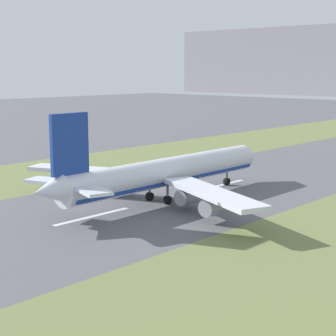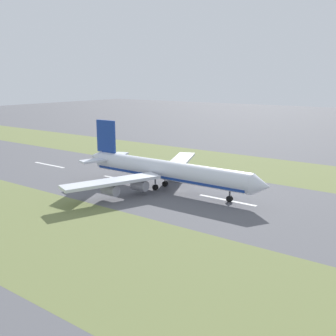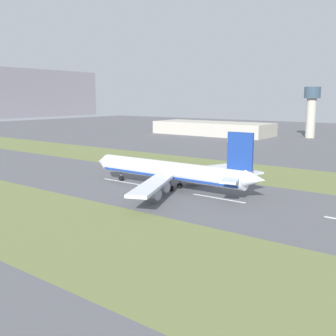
% 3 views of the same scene
% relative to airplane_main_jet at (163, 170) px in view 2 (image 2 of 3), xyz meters
% --- Properties ---
extents(ground_plane, '(800.00, 800.00, 0.00)m').
position_rel_airplane_main_jet_xyz_m(ground_plane, '(-1.26, 5.69, -6.02)').
color(ground_plane, '#56565B').
extents(grass_median_west, '(40.00, 600.00, 0.01)m').
position_rel_airplane_main_jet_xyz_m(grass_median_west, '(-46.26, 5.69, -6.02)').
color(grass_median_west, olive).
rests_on(grass_median_west, ground).
extents(grass_median_east, '(40.00, 600.00, 0.01)m').
position_rel_airplane_main_jet_xyz_m(grass_median_east, '(43.74, 5.69, -6.02)').
color(grass_median_east, olive).
rests_on(grass_median_east, ground).
extents(centreline_dash_near, '(1.20, 18.00, 0.01)m').
position_rel_airplane_main_jet_xyz_m(centreline_dash_near, '(-1.26, -58.09, -6.01)').
color(centreline_dash_near, silver).
rests_on(centreline_dash_near, ground).
extents(centreline_dash_mid, '(1.20, 18.00, 0.01)m').
position_rel_airplane_main_jet_xyz_m(centreline_dash_mid, '(-1.26, -18.09, -6.01)').
color(centreline_dash_mid, silver).
rests_on(centreline_dash_mid, ground).
extents(centreline_dash_far, '(1.20, 18.00, 0.01)m').
position_rel_airplane_main_jet_xyz_m(centreline_dash_far, '(-1.26, 21.91, -6.01)').
color(centreline_dash_far, silver).
rests_on(centreline_dash_far, ground).
extents(airplane_main_jet, '(64.13, 67.05, 20.20)m').
position_rel_airplane_main_jet_xyz_m(airplane_main_jet, '(0.00, 0.00, 0.00)').
color(airplane_main_jet, silver).
rests_on(airplane_main_jet, ground).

